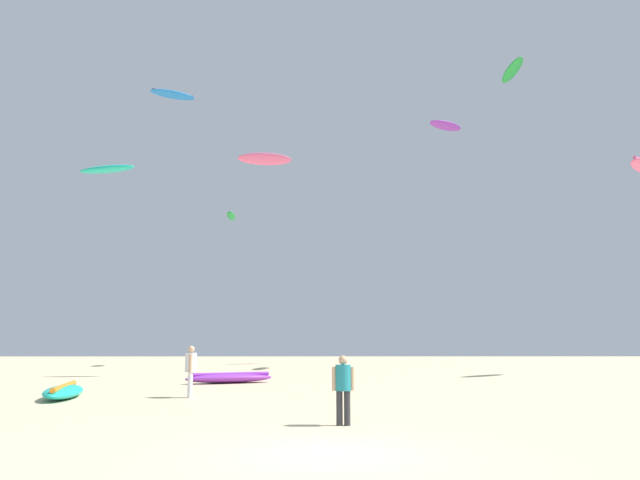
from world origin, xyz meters
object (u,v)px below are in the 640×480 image
Objects in this scene: person_foreground at (343,384)px; person_midground at (191,367)px; kite_aloft_7 at (446,126)px; kite_grounded_near at (64,391)px; kite_aloft_1 at (173,95)px; kite_aloft_6 at (265,159)px; kite_aloft_0 at (512,70)px; kite_aloft_2 at (107,169)px; kite_aloft_4 at (231,216)px; kite_grounded_mid at (229,378)px.

person_foreground is 0.92× the size of person_midground.
kite_grounded_near is at bearing -124.90° from kite_aloft_7.
kite_aloft_1 reaches higher than kite_aloft_6.
kite_aloft_2 is at bearing -147.10° from kite_aloft_0.
kite_aloft_4 reaches higher than person_foreground.
kite_aloft_0 is 1.61× the size of kite_aloft_4.
kite_aloft_7 is at bearing 54.75° from kite_grounded_mid.
person_midground is 0.65× the size of kite_aloft_4.
kite_grounded_mid is (0.40, 6.88, -0.80)m from person_midground.
kite_grounded_mid is at bearing -67.16° from kite_aloft_1.
kite_grounded_near is at bearing -123.84° from kite_grounded_mid.
kite_grounded_near is at bearing 54.03° from person_foreground.
kite_aloft_4 is (-7.27, 31.68, 10.49)m from person_foreground.
kite_grounded_mid is at bearing -101.91° from kite_aloft_6.
kite_aloft_6 is at bearing 74.25° from person_midground.
person_midground is 0.59× the size of kite_aloft_2.
kite_aloft_1 is 22.88m from kite_aloft_7.
kite_aloft_2 is (-10.08, 11.86, 8.60)m from person_foreground.
person_midground is 0.48× the size of kite_aloft_1.
kite_aloft_7 is at bearing 8.23° from kite_aloft_1.
kite_grounded_mid is 28.79m from kite_aloft_1.
kite_grounded_mid is 12.86m from kite_aloft_6.
kite_aloft_1 reaches higher than kite_grounded_mid.
kite_aloft_0 is 1.24× the size of kite_aloft_7.
person_midground is 32.93m from kite_aloft_1.
kite_aloft_1 is 1.23× the size of kite_aloft_2.
kite_aloft_6 is (-17.32, -8.64, -9.37)m from kite_aloft_0.
kite_grounded_mid is 1.14× the size of kite_aloft_1.
person_midground is 0.56× the size of kite_aloft_6.
kite_aloft_1 is at bearing 170.25° from kite_aloft_0.
kite_aloft_0 reaches higher than person_midground.
kite_grounded_mid is at bearing 18.90° from kite_aloft_2.
kite_aloft_4 is 0.77× the size of kite_aloft_7.
kite_aloft_4 is at bearing 85.35° from kite_grounded_near.
kite_aloft_4 is at bearing 81.93° from kite_aloft_2.
kite_aloft_6 is (5.73, 11.90, 11.85)m from kite_grounded_near.
kite_aloft_6 is at bearing 64.30° from kite_grounded_near.
kite_aloft_2 is (-23.83, -15.41, -11.91)m from kite_aloft_0.
person_foreground is 0.39× the size of kite_grounded_mid.
person_midground is at bearing -44.57° from kite_aloft_2.
kite_aloft_0 is (18.75, 20.42, 20.42)m from person_midground.
person_midground reaches higher than kite_grounded_mid.
kite_aloft_4 reaches higher than kite_aloft_2.
kite_aloft_0 is 8.53m from kite_aloft_7.
kite_aloft_0 reaches higher than kite_aloft_2.
kite_aloft_0 is at bearing 38.61° from person_midground.
kite_aloft_6 is at bearing 10.80° from person_foreground.
kite_aloft_4 is (4.91, -0.05, -9.95)m from kite_aloft_1.
kite_aloft_4 is at bearing -169.39° from kite_aloft_7.
person_foreground is 0.46× the size of kite_aloft_7.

